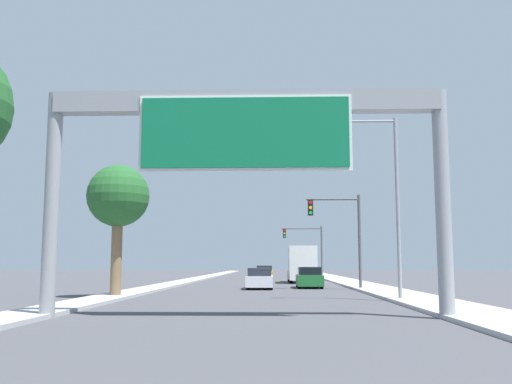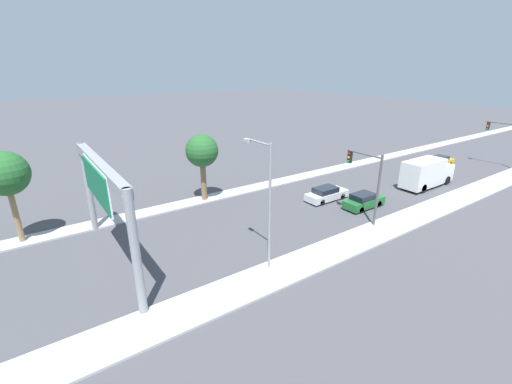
{
  "view_description": "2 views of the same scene",
  "coord_description": "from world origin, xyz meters",
  "px_view_note": "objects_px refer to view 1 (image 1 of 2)",
  "views": [
    {
      "loc": [
        0.9,
        -0.63,
        1.77
      ],
      "look_at": [
        0.0,
        29.99,
        5.59
      ],
      "focal_mm": 40.0,
      "sensor_mm": 36.0,
      "label": 1
    },
    {
      "loc": [
        22.98,
        14.19,
        13.1
      ],
      "look_at": [
        0.4,
        29.95,
        2.94
      ],
      "focal_mm": 24.0,
      "sensor_mm": 36.0,
      "label": 2
    }
  ],
  "objects_px": {
    "sign_gantry": "(245,140)",
    "palm_tree_background": "(118,198)",
    "car_mid_right": "(309,278)",
    "traffic_light_mid_block": "(308,243)",
    "truck_box_primary": "(302,264)",
    "car_mid_left": "(260,279)",
    "street_lamp_right": "(389,191)",
    "traffic_light_near_intersection": "(343,226)",
    "car_far_center": "(264,273)"
  },
  "relations": [
    {
      "from": "car_mid_right",
      "to": "palm_tree_background",
      "type": "xyz_separation_m",
      "value": [
        -10.67,
        -11.92,
        4.44
      ]
    },
    {
      "from": "sign_gantry",
      "to": "car_mid_right",
      "type": "relative_size",
      "value": 3.08
    },
    {
      "from": "car_mid_right",
      "to": "traffic_light_mid_block",
      "type": "xyz_separation_m",
      "value": [
        1.67,
        27.36,
        3.51
      ]
    },
    {
      "from": "sign_gantry",
      "to": "car_mid_right",
      "type": "height_order",
      "value": "sign_gantry"
    },
    {
      "from": "truck_box_primary",
      "to": "car_mid_left",
      "type": "bearing_deg",
      "value": -105.79
    },
    {
      "from": "palm_tree_background",
      "to": "street_lamp_right",
      "type": "height_order",
      "value": "street_lamp_right"
    },
    {
      "from": "traffic_light_near_intersection",
      "to": "palm_tree_background",
      "type": "relative_size",
      "value": 0.93
    },
    {
      "from": "truck_box_primary",
      "to": "traffic_light_mid_block",
      "type": "bearing_deg",
      "value": 84.22
    },
    {
      "from": "car_mid_left",
      "to": "traffic_light_near_intersection",
      "type": "height_order",
      "value": "traffic_light_near_intersection"
    },
    {
      "from": "traffic_light_near_intersection",
      "to": "sign_gantry",
      "type": "bearing_deg",
      "value": -105.68
    },
    {
      "from": "truck_box_primary",
      "to": "traffic_light_near_intersection",
      "type": "bearing_deg",
      "value": -80.99
    },
    {
      "from": "sign_gantry",
      "to": "street_lamp_right",
      "type": "bearing_deg",
      "value": 53.06
    },
    {
      "from": "sign_gantry",
      "to": "traffic_light_mid_block",
      "type": "xyz_separation_m",
      "value": [
        5.17,
        50.1,
        -1.63
      ]
    },
    {
      "from": "sign_gantry",
      "to": "truck_box_primary",
      "type": "distance_m",
      "value": 34.04
    },
    {
      "from": "car_mid_left",
      "to": "street_lamp_right",
      "type": "bearing_deg",
      "value": -62.78
    },
    {
      "from": "car_mid_left",
      "to": "street_lamp_right",
      "type": "height_order",
      "value": "street_lamp_right"
    },
    {
      "from": "sign_gantry",
      "to": "palm_tree_background",
      "type": "relative_size",
      "value": 1.95
    },
    {
      "from": "car_mid_left",
      "to": "palm_tree_background",
      "type": "relative_size",
      "value": 0.69
    },
    {
      "from": "traffic_light_mid_block",
      "to": "street_lamp_right",
      "type": "xyz_separation_m",
      "value": [
        1.31,
        -41.48,
        1.0
      ]
    },
    {
      "from": "truck_box_primary",
      "to": "sign_gantry",
      "type": "bearing_deg",
      "value": -95.95
    },
    {
      "from": "car_mid_left",
      "to": "street_lamp_right",
      "type": "distance_m",
      "value": 14.88
    },
    {
      "from": "car_mid_left",
      "to": "truck_box_primary",
      "type": "height_order",
      "value": "truck_box_primary"
    },
    {
      "from": "car_mid_right",
      "to": "sign_gantry",
      "type": "bearing_deg",
      "value": -98.75
    },
    {
      "from": "palm_tree_background",
      "to": "street_lamp_right",
      "type": "bearing_deg",
      "value": -9.13
    },
    {
      "from": "sign_gantry",
      "to": "car_far_center",
      "type": "bearing_deg",
      "value": 90.0
    },
    {
      "from": "car_mid_left",
      "to": "car_mid_right",
      "type": "height_order",
      "value": "car_mid_right"
    },
    {
      "from": "car_mid_right",
      "to": "traffic_light_near_intersection",
      "type": "height_order",
      "value": "traffic_light_near_intersection"
    },
    {
      "from": "car_far_center",
      "to": "car_mid_left",
      "type": "xyz_separation_m",
      "value": [
        0.0,
        -21.96,
        -0.03
      ]
    },
    {
      "from": "car_far_center",
      "to": "traffic_light_mid_block",
      "type": "bearing_deg",
      "value": 53.22
    },
    {
      "from": "traffic_light_mid_block",
      "to": "car_mid_right",
      "type": "bearing_deg",
      "value": -93.49
    },
    {
      "from": "car_far_center",
      "to": "truck_box_primary",
      "type": "xyz_separation_m",
      "value": [
        3.5,
        -9.59,
        0.94
      ]
    },
    {
      "from": "palm_tree_background",
      "to": "street_lamp_right",
      "type": "distance_m",
      "value": 13.83
    },
    {
      "from": "truck_box_primary",
      "to": "car_mid_right",
      "type": "bearing_deg",
      "value": -90.0
    },
    {
      "from": "truck_box_primary",
      "to": "street_lamp_right",
      "type": "xyz_separation_m",
      "value": [
        2.98,
        -24.98,
        3.55
      ]
    },
    {
      "from": "sign_gantry",
      "to": "traffic_light_mid_block",
      "type": "height_order",
      "value": "sign_gantry"
    },
    {
      "from": "traffic_light_near_intersection",
      "to": "street_lamp_right",
      "type": "bearing_deg",
      "value": -85.81
    },
    {
      "from": "car_mid_left",
      "to": "truck_box_primary",
      "type": "relative_size",
      "value": 0.63
    },
    {
      "from": "palm_tree_background",
      "to": "traffic_light_near_intersection",
      "type": "bearing_deg",
      "value": 35.92
    },
    {
      "from": "car_mid_right",
      "to": "traffic_light_mid_block",
      "type": "bearing_deg",
      "value": 86.51
    },
    {
      "from": "car_far_center",
      "to": "palm_tree_background",
      "type": "relative_size",
      "value": 0.69
    },
    {
      "from": "car_mid_right",
      "to": "palm_tree_background",
      "type": "relative_size",
      "value": 0.63
    },
    {
      "from": "sign_gantry",
      "to": "car_mid_left",
      "type": "relative_size",
      "value": 2.82
    },
    {
      "from": "car_mid_left",
      "to": "traffic_light_near_intersection",
      "type": "relative_size",
      "value": 0.75
    },
    {
      "from": "car_mid_left",
      "to": "truck_box_primary",
      "type": "xyz_separation_m",
      "value": [
        3.5,
        12.38,
        0.97
      ]
    },
    {
      "from": "car_mid_right",
      "to": "traffic_light_mid_block",
      "type": "height_order",
      "value": "traffic_light_mid_block"
    },
    {
      "from": "car_far_center",
      "to": "street_lamp_right",
      "type": "xyz_separation_m",
      "value": [
        6.48,
        -34.56,
        4.5
      ]
    },
    {
      "from": "palm_tree_background",
      "to": "car_mid_left",
      "type": "bearing_deg",
      "value": 55.41
    },
    {
      "from": "truck_box_primary",
      "to": "traffic_light_near_intersection",
      "type": "relative_size",
      "value": 1.19
    },
    {
      "from": "car_far_center",
      "to": "palm_tree_background",
      "type": "height_order",
      "value": "palm_tree_background"
    },
    {
      "from": "sign_gantry",
      "to": "car_mid_left",
      "type": "height_order",
      "value": "sign_gantry"
    }
  ]
}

